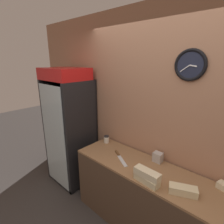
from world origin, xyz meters
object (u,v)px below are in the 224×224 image
(sandwich_stack_middle, at_px, (147,174))
(condiment_jar, at_px, (107,139))
(chefs_knife, at_px, (119,156))
(sandwich_flat_left, at_px, (183,190))
(beverage_cooler, at_px, (72,122))
(sandwich_stack_bottom, at_px, (147,180))
(napkin_dispenser, at_px, (158,157))

(sandwich_stack_middle, xyz_separation_m, condiment_jar, (-0.93, 0.37, -0.05))
(sandwich_stack_middle, relative_size, chefs_knife, 0.81)
(sandwich_stack_middle, relative_size, sandwich_flat_left, 1.02)
(beverage_cooler, bearing_deg, sandwich_stack_bottom, -8.31)
(condiment_jar, bearing_deg, sandwich_flat_left, -12.14)
(sandwich_flat_left, bearing_deg, napkin_dispenser, 143.34)
(sandwich_stack_bottom, distance_m, condiment_jar, 1.00)
(beverage_cooler, xyz_separation_m, napkin_dispenser, (1.51, 0.19, -0.14))
(chefs_knife, bearing_deg, napkin_dispenser, 28.69)
(sandwich_stack_bottom, distance_m, sandwich_stack_middle, 0.07)
(sandwich_flat_left, bearing_deg, beverage_cooler, 175.97)
(beverage_cooler, distance_m, sandwich_flat_left, 1.96)
(sandwich_stack_bottom, relative_size, sandwich_stack_middle, 1.02)
(beverage_cooler, relative_size, sandwich_stack_bottom, 6.94)
(sandwich_stack_bottom, height_order, napkin_dispenser, napkin_dispenser)
(condiment_jar, bearing_deg, chefs_knife, -23.86)
(beverage_cooler, bearing_deg, chefs_knife, -2.27)
(sandwich_stack_bottom, height_order, sandwich_stack_middle, sandwich_stack_middle)
(sandwich_stack_middle, distance_m, napkin_dispenser, 0.44)
(beverage_cooler, height_order, napkin_dispenser, beverage_cooler)
(beverage_cooler, distance_m, napkin_dispenser, 1.53)
(beverage_cooler, bearing_deg, napkin_dispenser, 7.16)
(beverage_cooler, distance_m, sandwich_stack_middle, 1.63)
(condiment_jar, distance_m, napkin_dispenser, 0.83)
(sandwich_stack_bottom, relative_size, sandwich_flat_left, 1.03)
(sandwich_stack_bottom, bearing_deg, sandwich_flat_left, 16.53)
(sandwich_flat_left, bearing_deg, sandwich_stack_bottom, -163.47)
(beverage_cooler, relative_size, sandwich_stack_middle, 7.04)
(sandwich_stack_middle, height_order, chefs_knife, sandwich_stack_middle)
(sandwich_stack_middle, xyz_separation_m, chefs_knife, (-0.53, 0.19, -0.10))
(chefs_knife, bearing_deg, condiment_jar, 156.14)
(chefs_knife, xyz_separation_m, condiment_jar, (-0.40, 0.18, 0.05))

